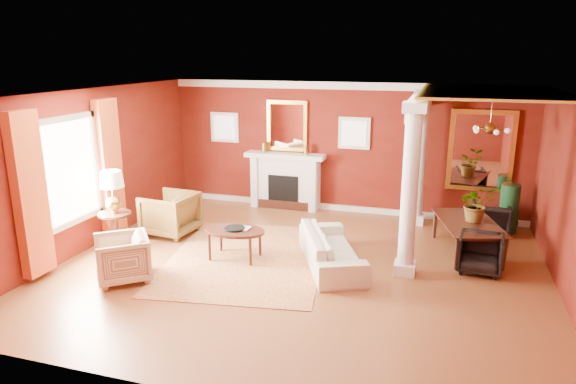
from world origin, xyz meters
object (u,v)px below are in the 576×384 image
(dining_table, at_px, (470,228))
(armchair_stripe, at_px, (122,256))
(side_table, at_px, (113,197))
(coffee_table, at_px, (235,232))
(sofa, at_px, (331,243))
(armchair_leopard, at_px, (170,212))

(dining_table, bearing_deg, armchair_stripe, 103.26)
(side_table, xyz_separation_m, dining_table, (6.22, 1.66, -0.51))
(armchair_stripe, bearing_deg, side_table, 179.86)
(coffee_table, relative_size, dining_table, 0.64)
(dining_table, bearing_deg, sofa, 104.57)
(armchair_leopard, distance_m, dining_table, 5.69)
(armchair_stripe, relative_size, dining_table, 0.48)
(armchair_stripe, relative_size, side_table, 0.55)
(sofa, relative_size, coffee_table, 1.91)
(armchair_leopard, xyz_separation_m, side_table, (-0.57, -0.98, 0.52))
(sofa, height_order, dining_table, dining_table)
(armchair_leopard, distance_m, armchair_stripe, 2.17)
(sofa, relative_size, side_table, 1.40)
(sofa, xyz_separation_m, side_table, (-3.97, -0.40, 0.58))
(side_table, bearing_deg, coffee_table, 4.71)
(sofa, distance_m, coffee_table, 1.69)
(coffee_table, height_order, side_table, side_table)
(sofa, distance_m, armchair_leopard, 3.45)
(armchair_stripe, distance_m, side_table, 1.59)
(sofa, distance_m, dining_table, 2.58)
(armchair_stripe, bearing_deg, coffee_table, 95.86)
(armchair_leopard, distance_m, coffee_table, 1.89)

